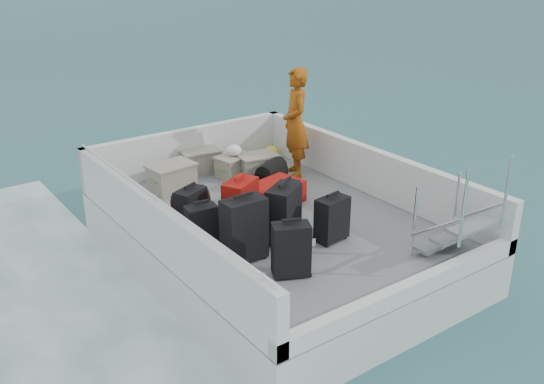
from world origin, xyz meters
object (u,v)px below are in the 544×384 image
Objects in this scene: suitcase_3 at (291,250)px; suitcase_8 at (275,194)px; suitcase_4 at (283,215)px; suitcase_1 at (202,228)px; crate_1 at (200,162)px; suitcase_2 at (191,211)px; suitcase_5 at (241,205)px; crate_3 at (258,167)px; crate_0 at (172,178)px; passenger at (295,123)px; suitcase_7 at (287,201)px; suitcase_6 at (332,220)px; suitcase_0 at (244,230)px; crate_2 at (234,167)px.

suitcase_8 is (1.05, 1.75, -0.16)m from suitcase_3.
suitcase_4 is (0.45, 0.74, 0.05)m from suitcase_3.
crate_1 is (1.31, 2.36, -0.10)m from suitcase_1.
suitcase_2 is 1.22m from suitcase_4.
crate_3 is at bearing 20.95° from suitcase_5.
suitcase_3 reaches higher than crate_3.
passenger is at bearing -16.18° from crate_0.
crate_1 reaches higher than crate_3.
crate_1 is 1.04× the size of crate_3.
suitcase_7 is at bearing -67.14° from crate_0.
suitcase_1 is 1.62m from suitcase_6.
suitcase_7 is (1.23, -0.42, -0.03)m from suitcase_2.
crate_3 is 0.33× the size of passenger.
suitcase_0 is 0.66m from suitcase_3.
suitcase_2 is 2.16m from crate_3.
crate_1 is at bearing 46.24° from suitcase_5.
suitcase_2 is 0.93× the size of suitcase_3.
crate_3 is (1.95, 1.64, -0.11)m from suitcase_1.
suitcase_4 reaches higher than crate_0.
suitcase_3 is at bearing -103.19° from crate_1.
suitcase_5 is 1.26× the size of crate_2.
suitcase_8 is (0.84, 0.39, -0.18)m from suitcase_5.
suitcase_5 is 1.16× the size of suitcase_6.
suitcase_5 is at bearing 81.35° from suitcase_4.
suitcase_0 is at bearing -54.50° from suitcase_1.
suitcase_4 reaches higher than crate_3.
suitcase_0 is 1.22× the size of crate_0.
crate_2 is at bearing -98.40° from passenger.
suitcase_3 is at bearing -57.34° from suitcase_1.
suitcase_2 is at bearing -138.07° from crate_2.
suitcase_4 is 0.66m from suitcase_5.
crate_2 is (0.12, 1.28, 0.00)m from suitcase_8.
crate_0 is (-0.78, 1.86, -0.07)m from suitcase_7.
crate_1 is (-0.12, 3.12, -0.11)m from suitcase_6.
suitcase_1 is at bearing 115.68° from suitcase_0.
suitcase_2 reaches higher than suitcase_6.
crate_3 is (1.26, 1.44, -0.16)m from suitcase_5.
crate_2 is 1.21m from passenger.
crate_2 is at bearing -3.26° from crate_0.
crate_2 is (0.23, 2.63, -0.13)m from suitcase_6.
suitcase_3 is at bearing -16.38° from passenger.
suitcase_4 is 0.61m from suitcase_6.
suitcase_4 is (0.81, -0.91, 0.07)m from suitcase_2.
suitcase_2 reaches higher than suitcase_1.
suitcase_5 is at bearing -131.18° from crate_3.
crate_3 is (0.42, 1.05, 0.02)m from suitcase_8.
suitcase_1 reaches higher than crate_1.
suitcase_4 is 1.26× the size of suitcase_6.
crate_0 is 0.85m from crate_1.
crate_0 is at bearing 113.48° from suitcase_3.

